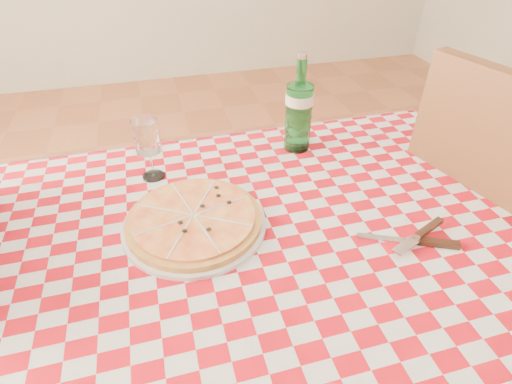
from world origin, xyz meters
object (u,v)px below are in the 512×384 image
at_px(chair_near, 493,224).
at_px(pizza_plate, 194,219).
at_px(dining_table, 271,258).
at_px(water_bottle, 299,104).
at_px(wine_glass, 149,150).

height_order(chair_near, pizza_plate, chair_near).
bearing_deg(chair_near, dining_table, 167.48).
bearing_deg(dining_table, pizza_plate, 163.15).
relative_size(pizza_plate, water_bottle, 1.16).
relative_size(chair_near, pizza_plate, 3.29).
relative_size(pizza_plate, wine_glass, 1.96).
bearing_deg(chair_near, wine_glass, 150.34).
xyz_separation_m(dining_table, wine_glass, (-0.24, 0.27, 0.18)).
bearing_deg(dining_table, wine_glass, 131.30).
relative_size(dining_table, wine_glass, 7.36).
xyz_separation_m(dining_table, chair_near, (0.67, 0.01, -0.06)).
distance_m(chair_near, wine_glass, 0.98).
bearing_deg(dining_table, chair_near, 1.11).
xyz_separation_m(dining_table, pizza_plate, (-0.17, 0.05, 0.12)).
xyz_separation_m(pizza_plate, water_bottle, (0.34, 0.27, 0.12)).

